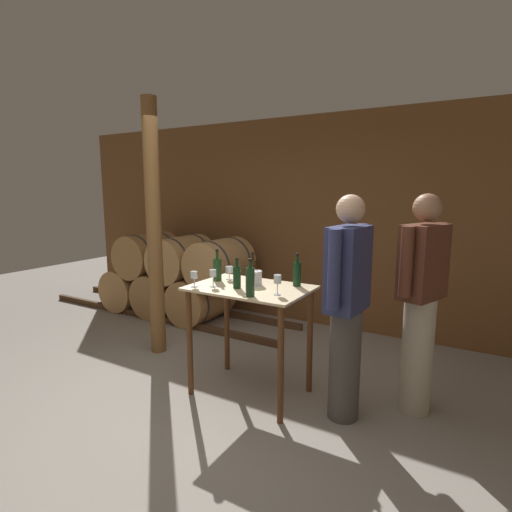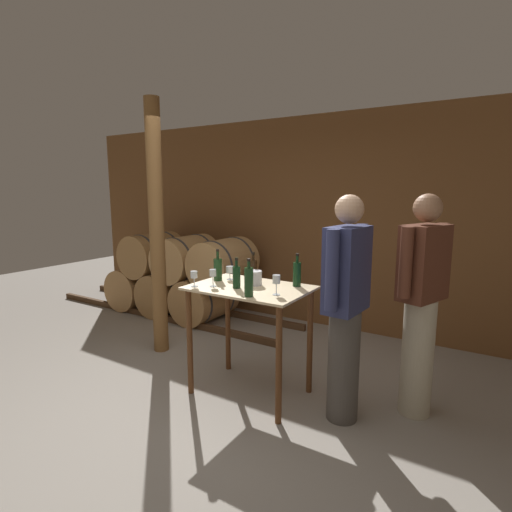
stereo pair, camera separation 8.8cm
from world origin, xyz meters
The scene contains 17 objects.
ground_plane centered at (0.00, 0.00, 0.00)m, with size 14.00×14.00×0.00m, color gray.
back_wall centered at (0.00, 2.73, 1.35)m, with size 8.40×0.05×2.70m.
barrel_rack centered at (-1.97, 2.03, 0.56)m, with size 3.99×0.81×1.15m.
tasting_table centered at (0.11, 0.68, 0.75)m, with size 1.00×0.68×0.96m.
wooden_post centered at (-1.25, 0.96, 1.35)m, with size 0.16×0.16×2.70m.
wine_bottle_far_left centered at (-0.27, 0.73, 1.07)m, with size 0.08×0.08×0.29m.
wine_bottle_left centered at (0.00, 0.91, 1.06)m, with size 0.07×0.07×0.26m.
wine_bottle_center centered at (0.04, 0.59, 1.06)m, with size 0.07×0.07×0.26m.
wine_bottle_right centered at (0.27, 0.42, 1.08)m, with size 0.07×0.07×0.30m.
wine_bottle_far_right centered at (0.43, 0.91, 1.07)m, with size 0.07×0.07×0.28m.
wine_glass_near_left centered at (-0.30, 0.44, 1.06)m, with size 0.06×0.06×0.13m.
wine_glass_near_center centered at (-0.20, 0.82, 1.05)m, with size 0.07×0.07×0.12m.
wine_glass_near_right centered at (-0.16, 0.53, 1.07)m, with size 0.06×0.06×0.15m.
wine_glass_far_side centered at (0.42, 0.57, 1.08)m, with size 0.06×0.06×0.16m.
ice_bucket centered at (0.10, 0.76, 1.02)m, with size 0.13×0.13×0.12m.
person_host centered at (0.93, 0.73, 0.92)m, with size 0.25×0.59×1.74m.
person_visitor_with_scarf centered at (1.40, 1.11, 0.92)m, with size 0.34×0.56×1.74m.
Camera 2 is at (1.88, -2.08, 1.77)m, focal length 28.00 mm.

